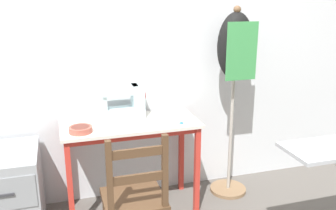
# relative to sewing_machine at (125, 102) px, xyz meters

# --- Properties ---
(wall_back) EXTENTS (10.00, 0.05, 2.55)m
(wall_back) POSITION_rel_sewing_machine_xyz_m (0.01, 0.17, 0.39)
(wall_back) COLOR silver
(wall_back) RESTS_ON ground_plane
(sewing_table) EXTENTS (1.06, 0.47, 0.76)m
(sewing_table) POSITION_rel_sewing_machine_xyz_m (0.01, -0.14, -0.24)
(sewing_table) COLOR silver
(sewing_table) RESTS_ON ground_plane
(sewing_machine) EXTENTS (0.35, 0.16, 0.29)m
(sewing_machine) POSITION_rel_sewing_machine_xyz_m (0.00, 0.00, 0.00)
(sewing_machine) COLOR silver
(sewing_machine) RESTS_ON sewing_table
(fabric_bowl) EXTENTS (0.17, 0.17, 0.04)m
(fabric_bowl) POSITION_rel_sewing_machine_xyz_m (-0.37, -0.24, -0.10)
(fabric_bowl) COLOR #B25647
(fabric_bowl) RESTS_ON sewing_table
(scissors) EXTENTS (0.15, 0.07, 0.01)m
(scissors) POSITION_rel_sewing_machine_xyz_m (0.42, -0.27, -0.12)
(scissors) COLOR silver
(scissors) RESTS_ON sewing_table
(thread_spool_near_machine) EXTENTS (0.03, 0.03, 0.03)m
(thread_spool_near_machine) POSITION_rel_sewing_machine_xyz_m (0.19, -0.14, -0.11)
(thread_spool_near_machine) COLOR silver
(thread_spool_near_machine) RESTS_ON sewing_table
(wooden_chair) EXTENTS (0.40, 0.38, 0.91)m
(wooden_chair) POSITION_rel_sewing_machine_xyz_m (-0.08, -0.70, -0.46)
(wooden_chair) COLOR #513823
(wooden_chair) RESTS_ON ground_plane
(filing_cabinet) EXTENTS (0.41, 0.57, 0.64)m
(filing_cabinet) POSITION_rel_sewing_machine_xyz_m (-0.88, -0.18, -0.56)
(filing_cabinet) COLOR #93999E
(filing_cabinet) RESTS_ON ground_plane
(dress_form) EXTENTS (0.32, 0.32, 1.62)m
(dress_form) POSITION_rel_sewing_machine_xyz_m (0.89, -0.09, 0.31)
(dress_form) COLOR #846647
(dress_form) RESTS_ON ground_plane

